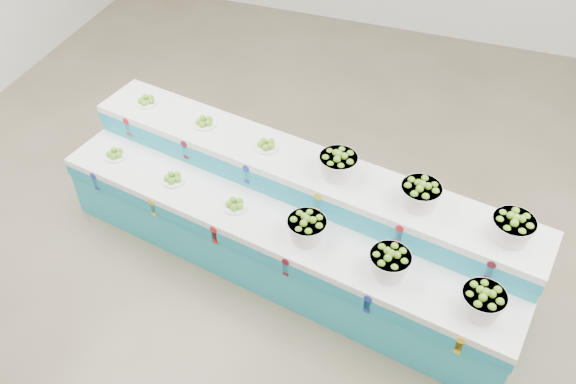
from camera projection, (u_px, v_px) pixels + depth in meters
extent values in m
plane|color=brown|center=(326.00, 272.00, 5.84)|extent=(10.00, 10.00, 0.00)
cylinder|color=white|center=(115.00, 153.00, 5.96)|extent=(0.26, 0.26, 0.09)
cylinder|color=white|center=(173.00, 178.00, 5.70)|extent=(0.26, 0.26, 0.09)
cylinder|color=white|center=(235.00, 204.00, 5.44)|extent=(0.26, 0.26, 0.09)
cylinder|color=white|center=(146.00, 100.00, 6.10)|extent=(0.26, 0.26, 0.09)
cylinder|color=white|center=(204.00, 122.00, 5.84)|extent=(0.26, 0.26, 0.09)
cylinder|color=white|center=(266.00, 144.00, 5.58)|extent=(0.26, 0.26, 0.09)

